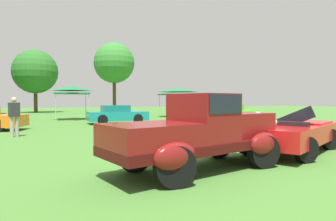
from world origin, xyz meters
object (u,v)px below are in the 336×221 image
at_px(spectator_by_row, 195,112).
at_px(canopy_tent_left_field, 72,89).
at_px(spectator_far_side, 209,111).
at_px(spectator_between_cars, 14,115).
at_px(show_car_teal, 117,115).
at_px(canopy_tent_center_field, 179,91).
at_px(feature_pickup_truck, 200,131).
at_px(neighbor_convertible, 292,133).
at_px(show_car_lime, 229,113).

xyz_separation_m(spectator_by_row, canopy_tent_left_field, (-5.59, 10.67, 1.51)).
bearing_deg(spectator_far_side, spectator_by_row, -135.88).
distance_m(spectator_between_cars, canopy_tent_left_field, 11.12).
distance_m(show_car_teal, spectator_between_cars, 7.85).
bearing_deg(canopy_tent_center_field, canopy_tent_left_field, -177.27).
relative_size(feature_pickup_truck, neighbor_convertible, 1.01).
bearing_deg(spectator_far_side, spectator_between_cars, -170.28).
height_order(neighbor_convertible, show_car_teal, neighbor_convertible).
distance_m(spectator_between_cars, spectator_far_side, 10.48).
bearing_deg(show_car_teal, canopy_tent_left_field, 117.45).
xyz_separation_m(feature_pickup_truck, show_car_lime, (9.26, 12.85, -0.27)).
bearing_deg(canopy_tent_left_field, spectator_between_cars, -105.19).
bearing_deg(feature_pickup_truck, show_car_teal, 86.08).
bearing_deg(spectator_far_side, neighbor_convertible, -103.44).
relative_size(show_car_lime, spectator_far_side, 2.65).
bearing_deg(show_car_lime, spectator_far_side, -138.87).
bearing_deg(spectator_by_row, spectator_far_side, 44.12).
xyz_separation_m(show_car_teal, spectator_between_cars, (-5.51, -5.58, 0.31)).
height_order(neighbor_convertible, spectator_far_side, spectator_far_side).
bearing_deg(show_car_teal, spectator_by_row, -62.17).
height_order(feature_pickup_truck, canopy_tent_center_field, canopy_tent_center_field).
relative_size(neighbor_convertible, canopy_tent_left_field, 1.66).
distance_m(feature_pickup_truck, spectator_far_side, 11.35).
height_order(show_car_lime, canopy_tent_left_field, canopy_tent_left_field).
height_order(feature_pickup_truck, neighbor_convertible, feature_pickup_truck).
bearing_deg(neighbor_convertible, spectator_between_cars, 139.63).
distance_m(show_car_teal, spectator_by_row, 6.36).
bearing_deg(canopy_tent_center_field, neighbor_convertible, -103.06).
distance_m(neighbor_convertible, show_car_teal, 12.88).
bearing_deg(neighbor_convertible, spectator_far_side, 76.56).
xyz_separation_m(show_car_teal, show_car_lime, (8.32, -0.75, 0.00)).
xyz_separation_m(neighbor_convertible, show_car_lime, (5.60, 11.83, 0.02)).
xyz_separation_m(show_car_teal, canopy_tent_center_field, (6.92, 5.51, 1.82)).
bearing_deg(feature_pickup_truck, show_car_lime, 54.23).
relative_size(feature_pickup_truck, canopy_tent_left_field, 1.68).
bearing_deg(spectator_between_cars, spectator_far_side, 9.72).
bearing_deg(feature_pickup_truck, canopy_tent_left_field, 95.19).
xyz_separation_m(neighbor_convertible, spectator_far_side, (2.10, 8.77, 0.34)).
bearing_deg(show_car_lime, spectator_between_cars, -160.76).
bearing_deg(spectator_between_cars, spectator_by_row, -0.21).
height_order(canopy_tent_left_field, canopy_tent_center_field, same).
bearing_deg(show_car_teal, show_car_lime, -5.17).
relative_size(neighbor_convertible, show_car_lime, 1.00).
distance_m(neighbor_convertible, spectator_between_cars, 10.82).
bearing_deg(spectator_between_cars, canopy_tent_left_field, 74.81).
bearing_deg(canopy_tent_left_field, spectator_far_side, -49.99).
bearing_deg(spectator_by_row, show_car_lime, 42.20).
xyz_separation_m(neighbor_convertible, canopy_tent_left_field, (-5.35, 17.64, 1.84)).
xyz_separation_m(show_car_lime, canopy_tent_center_field, (-1.40, 6.26, 1.82)).
relative_size(show_car_teal, spectator_far_side, 2.34).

